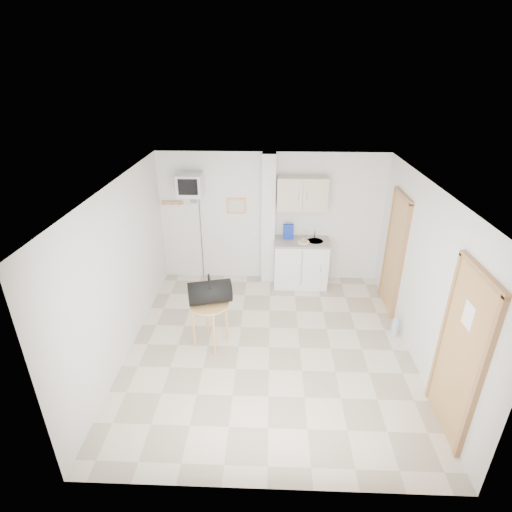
{
  "coord_description": "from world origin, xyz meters",
  "views": [
    {
      "loc": [
        -0.01,
        -4.87,
        3.89
      ],
      "look_at": [
        -0.22,
        0.6,
        1.25
      ],
      "focal_mm": 28.0,
      "sensor_mm": 36.0,
      "label": 1
    }
  ],
  "objects_px": {
    "round_table": "(210,310)",
    "water_bottle": "(395,327)",
    "duffel_bag": "(210,292)",
    "crt_television": "(190,186)"
  },
  "relations": [
    {
      "from": "crt_television",
      "to": "duffel_bag",
      "type": "relative_size",
      "value": 3.12
    },
    {
      "from": "duffel_bag",
      "to": "water_bottle",
      "type": "relative_size",
      "value": 2.14
    },
    {
      "from": "round_table",
      "to": "duffel_bag",
      "type": "relative_size",
      "value": 1.06
    },
    {
      "from": "crt_television",
      "to": "round_table",
      "type": "height_order",
      "value": "crt_television"
    },
    {
      "from": "duffel_bag",
      "to": "water_bottle",
      "type": "height_order",
      "value": "duffel_bag"
    },
    {
      "from": "duffel_bag",
      "to": "water_bottle",
      "type": "bearing_deg",
      "value": -9.16
    },
    {
      "from": "crt_television",
      "to": "round_table",
      "type": "bearing_deg",
      "value": -74.07
    },
    {
      "from": "duffel_bag",
      "to": "water_bottle",
      "type": "xyz_separation_m",
      "value": [
        2.86,
        0.29,
        -0.76
      ]
    },
    {
      "from": "crt_television",
      "to": "round_table",
      "type": "xyz_separation_m",
      "value": [
        0.56,
        -1.96,
        -1.32
      ]
    },
    {
      "from": "round_table",
      "to": "water_bottle",
      "type": "relative_size",
      "value": 2.26
    }
  ]
}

